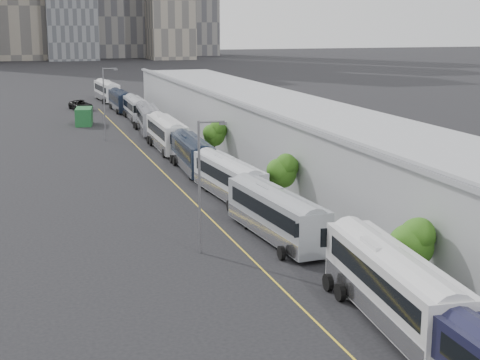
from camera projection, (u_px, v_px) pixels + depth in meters
name	position (u px, v px, depth m)	size (l,w,h in m)	color
sidewalk	(329.00, 209.00, 62.83)	(10.00, 170.00, 0.12)	gray
lane_line	(211.00, 219.00, 59.82)	(0.12, 160.00, 0.02)	gold
depot	(373.00, 167.00, 63.25)	(12.45, 160.40, 7.20)	gray
bus_2	(392.00, 291.00, 39.11)	(3.97, 13.93, 4.02)	silver
bus_3	(276.00, 218.00, 53.96)	(3.62, 13.02, 3.76)	gray
bus_4	(229.00, 182.00, 66.50)	(3.47, 12.70, 3.67)	silver
bus_5	(192.00, 157.00, 78.78)	(3.08, 12.63, 3.66)	black
bus_6	(167.00, 136.00, 91.33)	(3.07, 13.88, 4.04)	white
bus_7	(149.00, 121.00, 105.64)	(3.82, 13.33, 3.84)	slate
bus_8	(136.00, 110.00, 119.59)	(2.81, 12.61, 3.67)	#AFB2BA
bus_9	(120.00, 102.00, 130.90)	(2.80, 12.55, 3.66)	black
bus_10	(107.00, 93.00, 146.95)	(3.55, 13.97, 4.05)	white
tree_1	(411.00, 240.00, 42.90)	(2.71, 2.71, 4.64)	black
tree_2	(282.00, 169.00, 63.36)	(2.61, 2.61, 4.60)	black
tree_3	(214.00, 132.00, 84.16)	(2.49, 2.49, 4.55)	black
street_lamp_near	(202.00, 178.00, 50.04)	(2.04, 0.22, 9.26)	#59595E
street_lamp_far	(105.00, 99.00, 97.60)	(2.04, 0.22, 9.72)	#59595E
shipping_container	(84.00, 116.00, 113.39)	(2.43, 5.35, 2.64)	#164A23
suv	(81.00, 105.00, 132.71)	(2.93, 6.34, 1.76)	black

